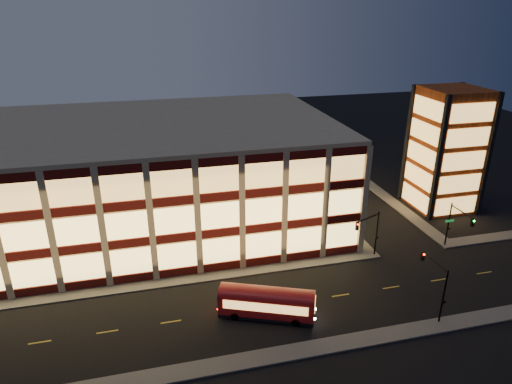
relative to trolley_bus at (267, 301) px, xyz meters
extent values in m
plane|color=black|center=(-7.37, 7.44, -1.77)|extent=(200.00, 200.00, 0.00)
cube|color=#514F4C|center=(-10.37, 8.44, -1.70)|extent=(54.00, 2.00, 0.15)
cube|color=#514F4C|center=(15.63, 24.44, -1.70)|extent=(2.00, 30.00, 0.15)
cube|color=#514F4C|center=(32.63, 8.44, -1.70)|extent=(14.00, 2.00, 0.15)
cube|color=#514F4C|center=(26.63, 24.44, -1.70)|extent=(2.00, 30.00, 0.15)
cube|color=#514F4C|center=(-7.37, -5.56, -1.70)|extent=(100.00, 2.00, 0.15)
cube|color=tan|center=(-10.37, 24.44, 5.23)|extent=(50.00, 30.00, 14.00)
cube|color=tan|center=(-10.37, 24.44, 12.48)|extent=(50.40, 30.40, 0.50)
cube|color=#470C0A|center=(-10.37, 9.32, -1.12)|extent=(50.10, 0.25, 1.00)
cube|color=#FFD36B|center=(-10.37, 9.34, 0.98)|extent=(49.00, 0.20, 3.00)
cube|color=#470C0A|center=(14.75, 24.44, -1.12)|extent=(0.25, 30.10, 1.00)
cube|color=#FFD36B|center=(14.73, 24.44, 0.98)|extent=(0.20, 29.00, 3.00)
cube|color=#470C0A|center=(-10.37, 9.32, 3.28)|extent=(50.10, 0.25, 1.00)
cube|color=#FFD36B|center=(-10.37, 9.34, 5.38)|extent=(49.00, 0.20, 3.00)
cube|color=#470C0A|center=(14.75, 24.44, 3.28)|extent=(0.25, 30.10, 1.00)
cube|color=#FFD36B|center=(14.73, 24.44, 5.38)|extent=(0.20, 29.00, 3.00)
cube|color=#470C0A|center=(-10.37, 9.32, 7.68)|extent=(50.10, 0.25, 1.00)
cube|color=#FFD36B|center=(-10.37, 9.34, 9.78)|extent=(49.00, 0.20, 3.00)
cube|color=#470C0A|center=(14.75, 24.44, 7.68)|extent=(0.25, 30.10, 1.00)
cube|color=#FFD36B|center=(14.73, 24.44, 9.78)|extent=(0.20, 29.00, 3.00)
cube|color=#8C3814|center=(32.63, 19.44, 7.23)|extent=(8.00, 8.00, 18.00)
cube|color=black|center=(28.63, 15.44, 7.23)|extent=(0.60, 0.60, 18.00)
cube|color=black|center=(36.63, 15.44, 7.23)|extent=(0.60, 0.60, 18.00)
cube|color=black|center=(28.63, 23.44, 7.23)|extent=(0.60, 0.60, 18.00)
cube|color=black|center=(36.63, 23.44, 7.23)|extent=(0.60, 0.60, 18.00)
cube|color=#EAA951|center=(32.63, 15.36, 0.03)|extent=(6.60, 0.16, 2.60)
cube|color=#EAA951|center=(28.55, 19.44, 0.03)|extent=(0.16, 6.60, 2.60)
cube|color=#EAA951|center=(32.63, 15.36, 3.43)|extent=(6.60, 0.16, 2.60)
cube|color=#EAA951|center=(28.55, 19.44, 3.43)|extent=(0.16, 6.60, 2.60)
cube|color=#EAA951|center=(32.63, 15.36, 6.83)|extent=(6.60, 0.16, 2.60)
cube|color=#EAA951|center=(28.55, 19.44, 6.83)|extent=(0.16, 6.60, 2.60)
cube|color=#EAA951|center=(32.63, 15.36, 10.23)|extent=(6.60, 0.16, 2.60)
cube|color=#EAA951|center=(28.55, 19.44, 10.23)|extent=(0.16, 6.60, 2.60)
cube|color=#EAA951|center=(32.63, 15.36, 13.63)|extent=(6.60, 0.16, 2.60)
cube|color=#EAA951|center=(28.55, 19.44, 13.63)|extent=(0.16, 6.60, 2.60)
cylinder|color=black|center=(16.13, 8.24, 1.23)|extent=(0.18, 0.18, 6.00)
cylinder|color=black|center=(14.38, 7.49, 3.93)|extent=(3.56, 1.63, 0.14)
cube|color=black|center=(12.63, 6.74, 3.43)|extent=(0.32, 0.32, 0.95)
sphere|color=#FF0C05|center=(12.63, 6.56, 3.73)|extent=(0.20, 0.20, 0.20)
cube|color=black|center=(16.13, 8.04, 0.83)|extent=(0.25, 0.18, 0.28)
cylinder|color=black|center=(26.13, 8.24, 1.23)|extent=(0.18, 0.18, 6.00)
cylinder|color=black|center=(26.13, 6.24, 3.93)|extent=(0.14, 4.00, 0.14)
cube|color=black|center=(26.13, 4.24, 3.43)|extent=(0.32, 0.32, 0.95)
sphere|color=#0CFF26|center=(26.13, 4.06, 3.73)|extent=(0.20, 0.20, 0.20)
cube|color=black|center=(26.13, 8.04, 0.83)|extent=(0.25, 0.18, 0.28)
cube|color=#0C7226|center=(26.13, 8.09, 1.83)|extent=(1.20, 0.06, 0.28)
cylinder|color=black|center=(16.13, -5.06, 1.23)|extent=(0.18, 0.18, 6.00)
cylinder|color=black|center=(16.13, -3.06, 3.93)|extent=(0.14, 4.00, 0.14)
cube|color=black|center=(16.13, -1.06, 3.43)|extent=(0.32, 0.32, 0.95)
sphere|color=#FF0C05|center=(16.13, -1.24, 3.73)|extent=(0.20, 0.20, 0.20)
cube|color=black|center=(16.13, -5.26, 0.83)|extent=(0.25, 0.18, 0.28)
cube|color=#9C0809|center=(0.00, 0.00, -0.17)|extent=(9.60, 5.86, 2.17)
cube|color=black|center=(0.00, 0.00, -1.44)|extent=(9.60, 5.86, 0.33)
cylinder|color=black|center=(-3.18, 0.23, -1.35)|extent=(0.89, 0.59, 0.85)
cylinder|color=black|center=(-2.37, 2.14, -1.35)|extent=(0.89, 0.59, 0.85)
cylinder|color=black|center=(2.37, -2.14, -1.35)|extent=(0.89, 0.59, 0.85)
cylinder|color=black|center=(3.18, -0.23, -1.35)|extent=(0.89, 0.59, 0.85)
cube|color=#EAA951|center=(-0.47, -1.11, 0.12)|extent=(7.66, 3.31, 0.94)
cube|color=#EAA951|center=(0.47, 1.11, 0.12)|extent=(7.66, 3.31, 0.94)
camera|label=1|loc=(-10.14, -35.94, 27.29)|focal=32.00mm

